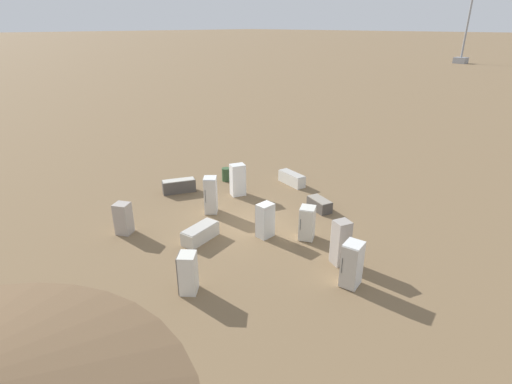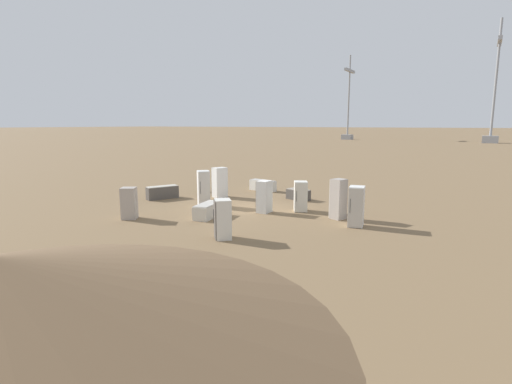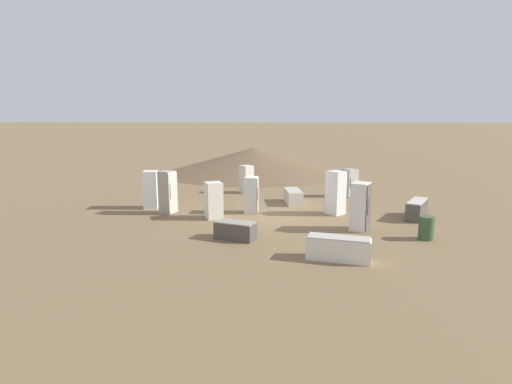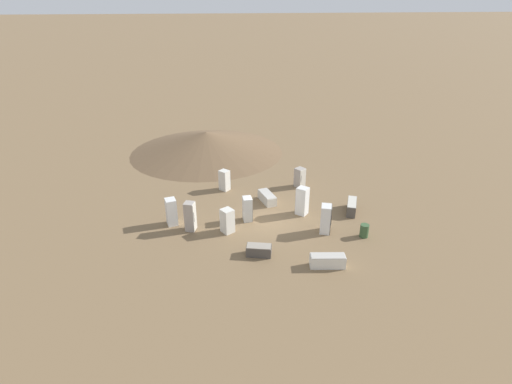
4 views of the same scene
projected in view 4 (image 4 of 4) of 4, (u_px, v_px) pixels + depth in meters
name	position (u px, v px, depth m)	size (l,w,h in m)	color
ground_plane	(269.00, 221.00, 26.19)	(1000.00, 1000.00, 0.00)	brown
dirt_mound	(207.00, 142.00, 37.77)	(14.36, 14.36, 1.96)	brown
discarded_fridge_0	(352.00, 207.00, 27.16)	(1.94, 1.36, 0.78)	#4C4742
discarded_fridge_1	(190.00, 216.00, 24.75)	(0.78, 0.79, 1.92)	#A89E93
discarded_fridge_2	(326.00, 219.00, 24.54)	(0.97, 0.89, 1.83)	white
discarded_fridge_3	(267.00, 198.00, 28.52)	(1.93, 1.04, 0.68)	beige
discarded_fridge_4	(171.00, 212.00, 25.44)	(0.88, 0.76, 1.79)	white
discarded_fridge_5	(248.00, 209.00, 25.94)	(0.74, 0.62, 1.64)	silver
discarded_fridge_6	(302.00, 201.00, 26.65)	(0.96, 0.96, 1.94)	white
discarded_fridge_7	(259.00, 250.00, 22.53)	(1.06, 1.54, 0.63)	#4C4742
discarded_fridge_8	(300.00, 177.00, 30.73)	(0.90, 0.90, 1.51)	#A89E93
discarded_fridge_9	(328.00, 261.00, 21.53)	(0.98, 1.98, 0.72)	silver
discarded_fridge_10	(225.00, 180.00, 30.19)	(0.92, 0.92, 1.58)	silver
discarded_fridge_11	(227.00, 221.00, 24.63)	(0.96, 0.92, 1.56)	silver
rusty_barrel	(364.00, 231.00, 24.26)	(0.53, 0.53, 0.83)	#385633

